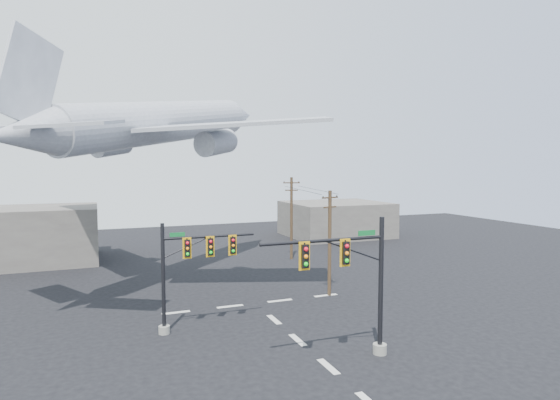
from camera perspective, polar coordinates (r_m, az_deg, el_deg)
name	(u,v)px	position (r m, az deg, el deg)	size (l,w,h in m)	color
ground	(328,367)	(26.14, 5.91, -19.55)	(120.00, 120.00, 0.00)	black
lane_markings	(289,333)	(30.62, 1.12, -15.85)	(14.00, 21.20, 0.01)	beige
signal_mast_near	(357,284)	(26.00, 9.40, -10.04)	(7.48, 0.85, 7.72)	gray
signal_mast_far	(187,270)	(30.38, -11.26, -8.40)	(6.26, 0.77, 6.97)	gray
utility_pole_a	(330,241)	(37.88, 6.07, -4.99)	(1.67, 0.59, 8.51)	#4B3320
utility_pole_b	(291,216)	(52.12, 1.40, -2.02)	(1.82, 0.62, 9.18)	#4B3320
power_lines	(308,190)	(44.62, 3.39, 1.28)	(4.46, 14.60, 0.03)	black
airliner	(162,124)	(42.94, -14.15, 9.03)	(27.74, 27.41, 8.77)	#B8BCC5
building_left	(7,236)	(57.38, -30.35, -3.85)	(18.00, 10.00, 6.00)	#69635C
building_right	(336,219)	(70.02, 6.81, -2.31)	(14.00, 12.00, 5.00)	#69635C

